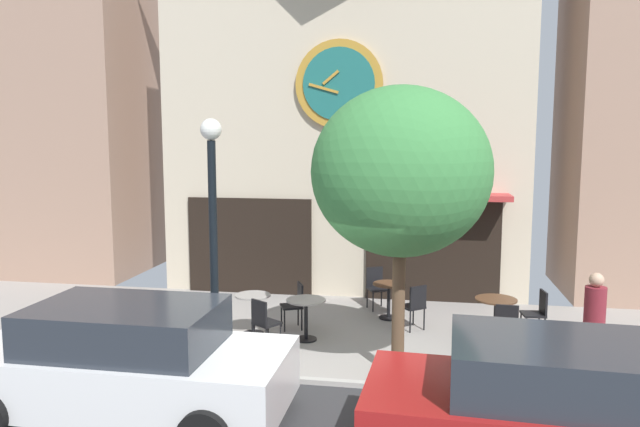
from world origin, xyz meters
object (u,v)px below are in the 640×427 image
Objects in this scene: cafe_chair_near_tree at (264,320)px; street_lamp at (213,237)px; cafe_chair_under_awning at (506,324)px; parked_car_white at (127,363)px; cafe_chair_outer at (296,302)px; pedestrian_maroon at (594,324)px; cafe_table_near_door at (306,311)px; cafe_table_leftmost at (389,294)px; street_tree at (401,173)px; cafe_chair_near_lamp at (538,310)px; cafe_table_rightmost at (149,309)px; cafe_chair_left_end at (376,285)px; parked_car_red at (563,412)px; cafe_chair_facing_street at (103,316)px; cafe_chair_curbside at (415,304)px; cafe_table_center at (253,307)px; cafe_table_near_curb at (496,309)px.

street_lamp is at bearing -150.50° from cafe_chair_near_tree.
parked_car_white is at bearing -147.84° from cafe_chair_under_awning.
cafe_chair_outer is 0.54× the size of pedestrian_maroon.
street_lamp is 5.24× the size of cafe_table_near_door.
street_tree is at bearing -84.09° from cafe_table_leftmost.
parked_car_white reaches higher than cafe_table_near_door.
cafe_chair_outer is (-4.58, -0.22, 0.00)m from cafe_chair_near_lamp.
pedestrian_maroon is at bearing -5.07° from cafe_table_rightmost.
cafe_chair_left_end is 0.21× the size of parked_car_red.
cafe_chair_near_lamp is 1.92m from pedestrian_maroon.
street_tree is at bearing -19.65° from cafe_chair_near_tree.
parked_car_red is (-0.60, -4.86, 0.23)m from cafe_chair_near_lamp.
cafe_chair_facing_street is (-3.58, -0.86, -0.03)m from cafe_table_near_door.
cafe_table_near_door is (2.96, 0.28, 0.03)m from cafe_table_rightmost.
cafe_chair_curbside is at bearing 13.64° from cafe_table_rightmost.
parked_car_white is (-1.74, -3.45, 0.21)m from cafe_table_near_door.
street_tree reaches higher than cafe_chair_facing_street.
cafe_table_center reaches higher than cafe_table_near_curb.
cafe_table_center is at bearing 150.42° from street_tree.
parked_car_red is (-1.10, -3.03, -0.10)m from pedestrian_maroon.
parked_car_white reaches higher than cafe_table_leftmost.
cafe_table_leftmost is 2.23m from cafe_table_near_curb.
parked_car_red is (0.09, -3.86, 0.23)m from cafe_chair_under_awning.
pedestrian_maroon is at bearing 0.43° from street_lamp.
cafe_chair_near_tree is 0.54× the size of pedestrian_maroon.
street_lamp is 5.22× the size of cafe_table_center.
cafe_chair_near_tree and cafe_chair_outer have the same top height.
cafe_table_near_door is 1.01× the size of cafe_table_near_curb.
street_tree reaches higher than cafe_chair_left_end.
cafe_chair_near_tree reaches higher than cafe_table_near_door.
cafe_chair_left_end and cafe_chair_outer have the same top height.
cafe_chair_curbside is (0.54, -0.69, 0.02)m from cafe_table_leftmost.
cafe_chair_under_awning is at bearing -2.02° from cafe_table_near_door.
street_lamp is at bearing -25.02° from cafe_table_rightmost.
parked_car_red is at bearing -68.46° from cafe_table_leftmost.
street_lamp is 6.13m from cafe_chair_near_lamp.
cafe_table_rightmost is 0.17× the size of parked_car_red.
cafe_table_rightmost is 1.95m from cafe_table_center.
cafe_table_center is 5.91m from pedestrian_maroon.
cafe_chair_near_tree is 2.94m from cafe_chair_facing_street.
parked_car_red reaches higher than cafe_table_near_curb.
cafe_chair_under_awning is (2.44, -2.46, 0.00)m from cafe_chair_left_end.
cafe_chair_under_awning reaches higher than cafe_table_center.
street_lamp reaches higher than parked_car_white.
cafe_chair_under_awning is at bearing 1.32° from cafe_table_rightmost.
cafe_chair_outer is at bearing 130.63° from parked_car_red.
cafe_chair_under_awning is (1.80, 1.32, -2.68)m from street_tree.
street_tree reaches higher than cafe_chair_near_lamp.
cafe_chair_facing_street is at bearing -136.94° from cafe_table_rightmost.
cafe_chair_under_awning is at bearing 10.10° from street_lamp.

